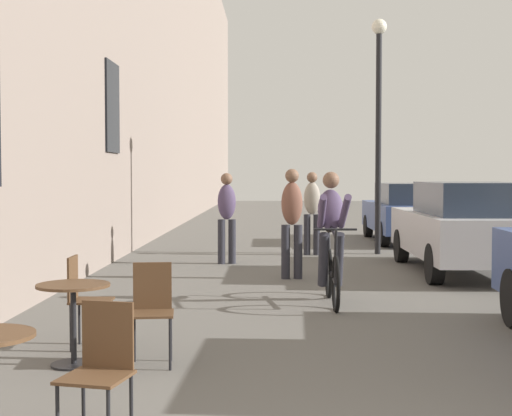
{
  "coord_description": "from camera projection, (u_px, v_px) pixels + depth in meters",
  "views": [
    {
      "loc": [
        -0.16,
        -2.61,
        1.68
      ],
      "look_at": [
        -0.55,
        14.95,
        0.88
      ],
      "focal_mm": 52.11,
      "sensor_mm": 36.0,
      "label": 1
    }
  ],
  "objects": [
    {
      "name": "pedestrian_near",
      "position": [
        292.0,
        217.0,
        11.85
      ],
      "size": [
        0.35,
        0.26,
        1.76
      ],
      "color": "#26262D",
      "rests_on": "ground_plane"
    },
    {
      "name": "parked_car_second",
      "position": [
        466.0,
        226.0,
        12.55
      ],
      "size": [
        1.85,
        4.35,
        1.55
      ],
      "color": "#B7B7BC",
      "rests_on": "ground_plane"
    },
    {
      "name": "street_lamp",
      "position": [
        379.0,
        106.0,
        15.47
      ],
      "size": [
        0.32,
        0.32,
        4.9
      ],
      "color": "black",
      "rests_on": "ground_plane"
    },
    {
      "name": "cafe_chair_mid_toward_street",
      "position": [
        152.0,
        306.0,
        6.54
      ],
      "size": [
        0.42,
        0.42,
        0.89
      ],
      "color": "black",
      "rests_on": "ground_plane"
    },
    {
      "name": "pedestrian_mid",
      "position": [
        227.0,
        213.0,
        13.86
      ],
      "size": [
        0.38,
        0.3,
        1.7
      ],
      "color": "#26262D",
      "rests_on": "ground_plane"
    },
    {
      "name": "cafe_table_mid",
      "position": [
        73.0,
        307.0,
        6.48
      ],
      "size": [
        0.64,
        0.64,
        0.72
      ],
      "color": "black",
      "rests_on": "ground_plane"
    },
    {
      "name": "cafe_chair_mid_toward_wall",
      "position": [
        84.0,
        295.0,
        7.14
      ],
      "size": [
        0.39,
        0.39,
        0.89
      ],
      "color": "black",
      "rests_on": "ground_plane"
    },
    {
      "name": "cafe_chair_near_toward_street",
      "position": [
        101.0,
        365.0,
        4.52
      ],
      "size": [
        0.45,
        0.45,
        0.89
      ],
      "color": "black",
      "rests_on": "ground_plane"
    },
    {
      "name": "parked_car_third",
      "position": [
        408.0,
        212.0,
        18.3
      ],
      "size": [
        1.76,
        4.11,
        1.46
      ],
      "color": "#384C84",
      "rests_on": "ground_plane"
    },
    {
      "name": "cyclist_on_bicycle",
      "position": [
        331.0,
        241.0,
        9.7
      ],
      "size": [
        0.52,
        1.76,
        1.74
      ],
      "color": "black",
      "rests_on": "ground_plane"
    },
    {
      "name": "pedestrian_far",
      "position": [
        312.0,
        208.0,
        15.37
      ],
      "size": [
        0.35,
        0.25,
        1.72
      ],
      "color": "#26262D",
      "rests_on": "ground_plane"
    }
  ]
}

